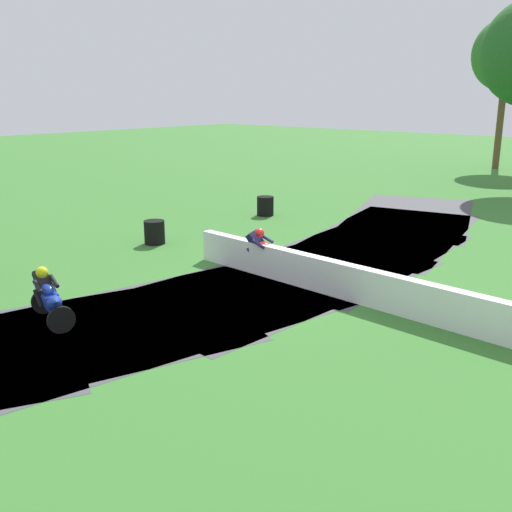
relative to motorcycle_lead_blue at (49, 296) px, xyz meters
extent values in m
plane|color=#38752D|center=(1.96, 5.89, -0.65)|extent=(120.00, 120.00, 0.00)
cube|color=#47474C|center=(0.55, -1.10, -0.65)|extent=(7.50, 10.41, 0.01)
cube|color=#47474C|center=(1.47, 2.35, -0.65)|extent=(6.44, 10.12, 0.01)
cube|color=#47474C|center=(1.92, 5.89, -0.65)|extent=(5.27, 9.65, 0.01)
cube|color=#47474C|center=(1.88, 9.46, -0.65)|extent=(5.43, 9.72, 0.01)
cube|color=#47474C|center=(1.37, 12.99, -0.65)|extent=(6.58, 10.17, 0.01)
cube|color=#47474C|center=(0.40, 16.42, -0.65)|extent=(7.62, 10.44, 0.01)
cube|color=white|center=(7.80, 5.55, -0.20)|extent=(18.11, 1.36, 0.90)
cylinder|color=black|center=(0.62, -0.11, -0.36)|extent=(0.28, 0.70, 0.70)
cylinder|color=black|center=(-0.73, 0.28, -0.36)|extent=(0.28, 0.70, 0.70)
cube|color=#1E38B2|center=(-0.07, 0.03, -0.06)|extent=(1.06, 0.61, 0.44)
ellipsoid|color=#1E38B2|center=(0.09, -0.06, 0.19)|extent=(0.51, 0.43, 0.29)
cone|color=#1E38B2|center=(0.58, -0.17, 0.05)|extent=(0.47, 0.42, 0.45)
cylinder|color=#B2B2B7|center=(-0.67, 0.10, -0.17)|extent=(0.42, 0.20, 0.17)
cube|color=black|center=(-0.16, -0.01, 0.31)|extent=(0.57, 0.37, 0.61)
sphere|color=yellow|center=(0.03, -0.12, 0.59)|extent=(0.26, 0.26, 0.26)
cylinder|color=black|center=(0.15, 0.08, 0.37)|extent=(0.44, 0.19, 0.24)
cylinder|color=black|center=(0.06, -0.26, 0.30)|extent=(0.44, 0.19, 0.24)
cylinder|color=black|center=(-0.19, 0.25, -0.01)|extent=(0.30, 0.16, 0.42)
cylinder|color=black|center=(-0.29, -0.09, -0.08)|extent=(0.30, 0.16, 0.42)
cylinder|color=black|center=(1.65, 6.09, -0.37)|extent=(0.13, 0.74, 0.74)
cylinder|color=black|center=(0.26, 6.17, -0.37)|extent=(0.13, 0.74, 0.74)
cube|color=red|center=(0.95, 6.05, -0.08)|extent=(1.02, 0.43, 0.46)
ellipsoid|color=red|center=(1.13, 5.97, 0.17)|extent=(0.46, 0.36, 0.31)
cone|color=red|center=(1.63, 5.98, 0.04)|extent=(0.41, 0.42, 0.47)
cylinder|color=#B2B2B7|center=(0.35, 5.99, -0.19)|extent=(0.41, 0.11, 0.18)
cube|color=#1E1E4C|center=(0.86, 5.95, 0.29)|extent=(0.51, 0.43, 0.62)
sphere|color=red|center=(1.08, 5.87, 0.56)|extent=(0.26, 0.26, 0.26)
cylinder|color=#1E1E4C|center=(1.15, 6.10, 0.36)|extent=(0.43, 0.13, 0.24)
cylinder|color=#1E1E4C|center=(1.13, 5.76, 0.27)|extent=(0.43, 0.13, 0.24)
cylinder|color=#1E1E4C|center=(0.78, 6.23, -0.01)|extent=(0.28, 0.21, 0.42)
cylinder|color=#1E1E4C|center=(0.76, 5.88, -0.10)|extent=(0.28, 0.21, 0.42)
cylinder|color=black|center=(-3.96, 6.24, -0.55)|extent=(0.70, 0.70, 0.20)
cylinder|color=black|center=(-3.96, 6.24, -0.35)|extent=(0.70, 0.70, 0.20)
cylinder|color=black|center=(-3.96, 6.24, -0.15)|extent=(0.70, 0.70, 0.20)
cylinder|color=black|center=(-3.96, 6.24, 0.05)|extent=(0.70, 0.70, 0.20)
cylinder|color=black|center=(-4.21, 12.39, -0.55)|extent=(0.70, 0.70, 0.20)
cylinder|color=black|center=(-4.21, 12.39, -0.35)|extent=(0.70, 0.70, 0.20)
cylinder|color=black|center=(-4.21, 12.39, -0.15)|extent=(0.70, 0.70, 0.20)
cylinder|color=black|center=(-4.21, 12.39, 0.05)|extent=(0.70, 0.70, 0.20)
cylinder|color=brown|center=(-2.69, 34.82, 2.09)|extent=(0.44, 0.44, 5.49)
ellipsoid|color=#2D6B28|center=(-2.69, 34.82, 6.72)|extent=(4.45, 4.45, 4.67)
camera|label=1|loc=(11.53, -6.29, 4.33)|focal=41.54mm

